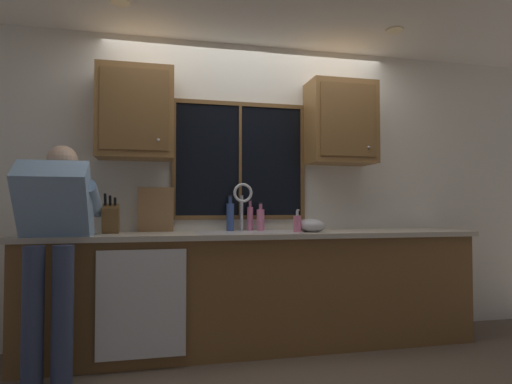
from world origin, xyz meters
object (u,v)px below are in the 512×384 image
Objects in this scene: soap_dispenser at (297,224)px; bottle_amber_small at (250,218)px; knife_block at (111,219)px; mixing_bowl at (311,226)px; bottle_green_glass at (261,219)px; cutting_board at (156,210)px; person_standing at (54,231)px; bottle_tall_clear at (230,216)px.

soap_dispenser is 0.46m from bottle_amber_small.
mixing_bowl is (1.56, -0.14, -0.06)m from knife_block.
mixing_bowl is at bearing -33.88° from bottle_green_glass.
soap_dispenser is 0.37m from bottle_green_glass.
knife_block reaches higher than soap_dispenser.
knife_block is 1.44m from soap_dispenser.
cutting_board is 0.79m from bottle_amber_small.
bottle_green_glass is (-0.36, 0.24, 0.05)m from mixing_bowl.
bottle_amber_small is (-0.31, 0.34, 0.04)m from soap_dispenser.
cutting_board is at bearing -179.83° from bottle_amber_small.
knife_block is at bearing 172.71° from soap_dispenser.
bottle_green_glass is at bearing 146.12° from mixing_bowl.
cutting_board is (0.65, 0.53, 0.14)m from person_standing.
bottle_amber_small is (-0.44, 0.30, 0.06)m from mixing_bowl.
mixing_bowl is 1.21× the size of soap_dispenser.
bottle_tall_clear is at bearing -2.88° from cutting_board.
cutting_board is 1.99× the size of soap_dispenser.
cutting_board reaches higher than bottle_amber_small.
bottle_tall_clear is (-0.26, 0.02, 0.03)m from bottle_green_glass.
soap_dispenser is 0.58m from bottle_tall_clear.
mixing_bowl is (1.88, 0.23, 0.01)m from person_standing.
person_standing reaches higher than soap_dispenser.
bottle_amber_small is at bearing 0.17° from cutting_board.
bottle_tall_clear is (0.94, 0.13, 0.02)m from knife_block.
person_standing is 5.21× the size of bottle_tall_clear.
bottle_green_glass reaches higher than mixing_bowl.
bottle_green_glass is (0.86, -0.05, -0.08)m from cutting_board.
cutting_board is (0.33, 0.16, 0.07)m from knife_block.
bottle_amber_small reaches higher than bottle_green_glass.
bottle_tall_clear is at bearing 175.36° from bottle_green_glass.
bottle_tall_clear is 0.18m from bottle_amber_small.
bottle_green_glass is (1.52, 0.47, 0.06)m from person_standing.
person_standing is 8.45× the size of soap_dispenser.
bottle_green_glass is 0.80× the size of bottle_tall_clear.
bottle_green_glass is (-0.23, 0.29, 0.03)m from soap_dispenser.
bottle_green_glass is at bearing 17.38° from person_standing.
cutting_board is at bearing 162.73° from soap_dispenser.
soap_dispenser is at bearing -51.51° from bottle_green_glass.
bottle_tall_clear reaches higher than soap_dispenser.
knife_block reaches higher than bottle_green_glass.
person_standing is 4.85× the size of knife_block.
bottle_green_glass is at bearing 128.49° from soap_dispenser.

